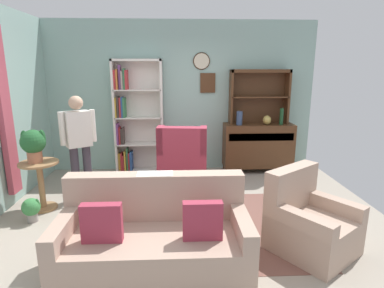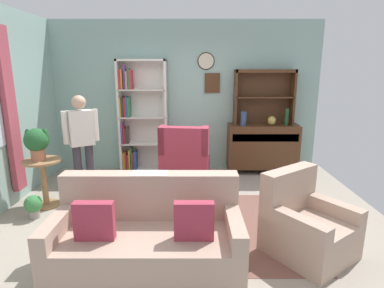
% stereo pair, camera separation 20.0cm
% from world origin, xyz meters
% --- Properties ---
extents(ground_plane, '(5.40, 4.60, 0.02)m').
position_xyz_m(ground_plane, '(0.00, 0.00, -0.01)').
color(ground_plane, '#9E9384').
extents(wall_back, '(5.00, 0.09, 2.80)m').
position_xyz_m(wall_back, '(0.00, 2.13, 1.40)').
color(wall_back, '#93B7AD').
rests_on(wall_back, ground_plane).
extents(area_rug, '(2.58, 2.00, 0.01)m').
position_xyz_m(area_rug, '(0.20, -0.30, 0.00)').
color(area_rug, brown).
rests_on(area_rug, ground_plane).
extents(bookshelf, '(0.90, 0.30, 2.10)m').
position_xyz_m(bookshelf, '(-0.89, 1.95, 1.04)').
color(bookshelf, silver).
rests_on(bookshelf, ground_plane).
extents(sideboard, '(1.30, 0.45, 0.92)m').
position_xyz_m(sideboard, '(1.44, 1.86, 0.51)').
color(sideboard, '#4C2D19').
rests_on(sideboard, ground_plane).
extents(sideboard_hutch, '(1.10, 0.26, 1.00)m').
position_xyz_m(sideboard_hutch, '(1.44, 1.97, 1.56)').
color(sideboard_hutch, '#4C2D19').
rests_on(sideboard_hutch, sideboard).
extents(vase_tall, '(0.11, 0.11, 0.25)m').
position_xyz_m(vase_tall, '(1.05, 1.78, 1.05)').
color(vase_tall, '#33476B').
rests_on(vase_tall, sideboard).
extents(vase_round, '(0.15, 0.15, 0.17)m').
position_xyz_m(vase_round, '(1.57, 1.79, 1.01)').
color(vase_round, tan).
rests_on(vase_round, sideboard).
extents(bottle_wine, '(0.07, 0.07, 0.31)m').
position_xyz_m(bottle_wine, '(1.83, 1.77, 1.07)').
color(bottle_wine, '#194223').
rests_on(bottle_wine, sideboard).
extents(couch_floral, '(1.80, 0.85, 0.90)m').
position_xyz_m(couch_floral, '(-0.33, -1.13, 0.31)').
color(couch_floral, tan).
rests_on(couch_floral, ground_plane).
extents(armchair_floral, '(1.07, 1.07, 0.88)m').
position_xyz_m(armchair_floral, '(1.32, -0.85, 0.29)').
color(armchair_floral, tan).
rests_on(armchair_floral, ground_plane).
extents(wingback_chair, '(0.86, 0.88, 1.05)m').
position_xyz_m(wingback_chair, '(-0.01, 1.11, 0.38)').
color(wingback_chair, '#A33347').
rests_on(wingback_chair, ground_plane).
extents(plant_stand, '(0.52, 0.52, 0.69)m').
position_xyz_m(plant_stand, '(-2.00, 0.33, 0.42)').
color(plant_stand, '#997047').
rests_on(plant_stand, ground_plane).
extents(potted_plant_large, '(0.33, 0.33, 0.45)m').
position_xyz_m(potted_plant_large, '(-2.03, 0.32, 0.95)').
color(potted_plant_large, '#AD6B4C').
rests_on(potted_plant_large, plant_stand).
extents(potted_plant_small, '(0.23, 0.23, 0.32)m').
position_xyz_m(potted_plant_small, '(-1.99, -0.06, 0.18)').
color(potted_plant_small, gray).
rests_on(potted_plant_small, ground_plane).
extents(person_reading, '(0.48, 0.35, 1.56)m').
position_xyz_m(person_reading, '(-1.54, 0.67, 0.91)').
color(person_reading, '#38333D').
rests_on(person_reading, ground_plane).
extents(coffee_table, '(0.80, 0.50, 0.42)m').
position_xyz_m(coffee_table, '(-0.05, -0.25, 0.35)').
color(coffee_table, '#4C2D19').
rests_on(coffee_table, ground_plane).
extents(book_stack, '(0.22, 0.13, 0.04)m').
position_xyz_m(book_stack, '(-0.09, -0.22, 0.44)').
color(book_stack, '#337247').
rests_on(book_stack, coffee_table).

